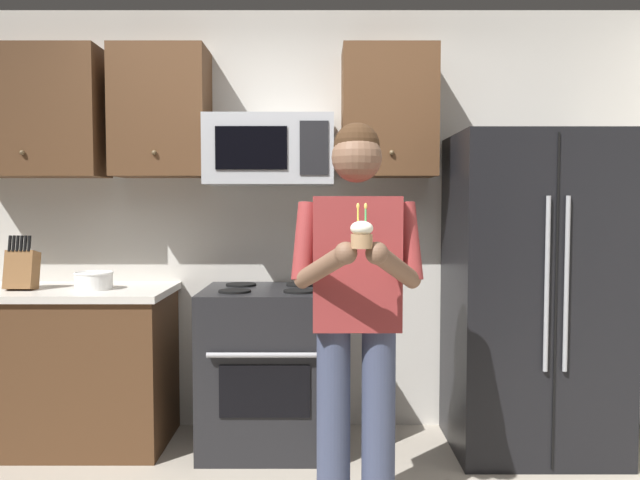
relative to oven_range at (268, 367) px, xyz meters
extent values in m
cube|color=beige|center=(0.15, 0.39, 0.84)|extent=(4.40, 0.10, 2.60)
cube|color=black|center=(0.00, 0.00, 0.00)|extent=(0.76, 0.66, 0.92)
cube|color=black|center=(0.00, -0.33, -0.04)|extent=(0.48, 0.01, 0.28)
cylinder|color=#99999E|center=(0.00, -0.36, 0.16)|extent=(0.60, 0.03, 0.03)
cylinder|color=black|center=(-0.18, -0.14, 0.46)|extent=(0.18, 0.18, 0.01)
cylinder|color=black|center=(0.18, -0.14, 0.46)|extent=(0.18, 0.18, 0.01)
cylinder|color=black|center=(-0.18, 0.14, 0.46)|extent=(0.18, 0.18, 0.01)
cylinder|color=black|center=(0.18, 0.14, 0.46)|extent=(0.18, 0.18, 0.01)
cube|color=#9EA0A5|center=(0.00, 0.12, 1.26)|extent=(0.74, 0.40, 0.40)
cube|color=black|center=(-0.09, -0.08, 1.26)|extent=(0.40, 0.01, 0.24)
cube|color=black|center=(0.26, -0.08, 1.26)|extent=(0.16, 0.01, 0.30)
cube|color=black|center=(1.50, -0.04, 0.44)|extent=(0.90, 0.72, 1.80)
cylinder|color=gray|center=(1.45, -0.41, 0.54)|extent=(0.02, 0.02, 0.90)
cylinder|color=gray|center=(1.55, -0.41, 0.54)|extent=(0.02, 0.02, 0.90)
cube|color=black|center=(1.50, -0.40, 0.44)|extent=(0.01, 0.01, 1.74)
cube|color=#4C301C|center=(-1.40, 0.17, 1.49)|extent=(0.80, 0.34, 0.76)
sphere|color=brown|center=(-1.40, -0.01, 1.24)|extent=(0.03, 0.03, 0.03)
cube|color=#4C301C|center=(-0.65, 0.17, 1.49)|extent=(0.55, 0.34, 0.76)
sphere|color=brown|center=(-0.65, -0.01, 1.24)|extent=(0.03, 0.03, 0.03)
cube|color=#4C301C|center=(0.70, 0.17, 1.49)|extent=(0.55, 0.34, 0.76)
sphere|color=brown|center=(0.70, -0.01, 1.24)|extent=(0.03, 0.03, 0.03)
cube|color=#4C301C|center=(-1.30, 0.02, -0.02)|extent=(1.40, 0.62, 0.88)
cube|color=beige|center=(-1.30, 0.02, 0.44)|extent=(1.44, 0.66, 0.04)
cube|color=brown|center=(-1.41, -0.03, 0.57)|extent=(0.16, 0.15, 0.24)
cylinder|color=black|center=(-1.46, -0.05, 0.72)|extent=(0.02, 0.04, 0.09)
cylinder|color=black|center=(-1.44, -0.05, 0.72)|extent=(0.02, 0.04, 0.09)
cylinder|color=black|center=(-1.42, -0.05, 0.72)|extent=(0.02, 0.04, 0.09)
cylinder|color=black|center=(-1.40, -0.05, 0.72)|extent=(0.02, 0.04, 0.09)
cylinder|color=black|center=(-1.38, -0.05, 0.72)|extent=(0.02, 0.04, 0.09)
cylinder|color=black|center=(-1.35, -0.05, 0.72)|extent=(0.02, 0.04, 0.09)
cylinder|color=white|center=(-1.00, -0.02, 0.51)|extent=(0.21, 0.21, 0.09)
torus|color=white|center=(-1.00, -0.02, 0.55)|extent=(0.22, 0.22, 0.01)
cylinder|color=#383F59|center=(0.35, -0.85, -0.03)|extent=(0.15, 0.15, 0.86)
cylinder|color=#383F59|center=(0.55, -0.85, -0.03)|extent=(0.15, 0.15, 0.86)
cube|color=maroon|center=(0.45, -0.85, 0.69)|extent=(0.38, 0.22, 0.58)
sphere|color=brown|center=(0.45, -0.85, 1.15)|extent=(0.22, 0.22, 0.22)
sphere|color=#382314|center=(0.45, -0.84, 1.20)|extent=(0.20, 0.20, 0.20)
cylinder|color=maroon|center=(0.23, -0.88, 0.78)|extent=(0.15, 0.18, 0.35)
cylinder|color=brown|center=(0.30, -1.04, 0.69)|extent=(0.26, 0.33, 0.21)
sphere|color=brown|center=(0.39, -1.17, 0.76)|extent=(0.09, 0.09, 0.09)
cylinder|color=maroon|center=(0.68, -0.88, 0.78)|extent=(0.15, 0.18, 0.35)
cylinder|color=brown|center=(0.60, -1.04, 0.69)|extent=(0.26, 0.33, 0.21)
sphere|color=brown|center=(0.51, -1.17, 0.76)|extent=(0.09, 0.09, 0.09)
cylinder|color=#A87F56|center=(0.45, -1.19, 0.80)|extent=(0.08, 0.08, 0.06)
ellipsoid|color=white|center=(0.45, -1.19, 0.85)|extent=(0.09, 0.09, 0.06)
cylinder|color=#4CBF66|center=(0.47, -1.19, 0.90)|extent=(0.01, 0.01, 0.06)
ellipsoid|color=#FFD159|center=(0.47, -1.19, 0.94)|extent=(0.01, 0.01, 0.02)
cylinder|color=#F2D84C|center=(0.44, -1.19, 0.90)|extent=(0.01, 0.01, 0.06)
ellipsoid|color=#FFD159|center=(0.44, -1.19, 0.94)|extent=(0.01, 0.01, 0.02)
camera|label=1|loc=(0.29, -3.59, 0.94)|focal=35.25mm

